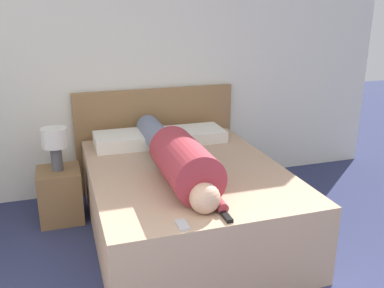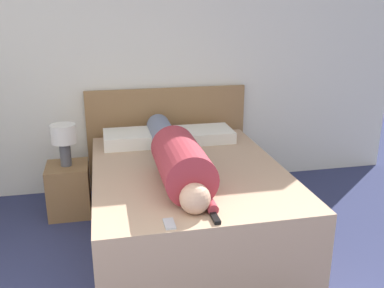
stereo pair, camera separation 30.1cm
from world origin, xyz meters
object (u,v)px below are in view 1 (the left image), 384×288
nightstand (60,195)px  pillow_near_headboard (126,140)px  tv_remote (226,216)px  cell_phone (182,225)px  bed (187,201)px  person_lying (176,156)px  table_lamp (55,142)px  pillow_second (195,134)px

nightstand → pillow_near_headboard: (0.62, 0.11, 0.41)m
nightstand → tv_remote: tv_remote is taller
tv_remote → cell_phone: 0.28m
bed → person_lying: size_ratio=1.09×
nightstand → person_lying: (0.88, -0.70, 0.51)m
nightstand → bed: bearing=-30.7°
bed → nightstand: size_ratio=4.14×
nightstand → cell_phone: (0.69, -1.48, 0.36)m
pillow_near_headboard → tv_remote: 1.62m
cell_phone → person_lying: bearing=76.7°
pillow_near_headboard → tv_remote: (0.36, -1.58, -0.05)m
nightstand → table_lamp: 0.49m
bed → person_lying: (-0.11, -0.11, 0.45)m
pillow_near_headboard → bed: bearing=-62.1°
table_lamp → tv_remote: size_ratio=2.52×
tv_remote → nightstand: bearing=123.7°
cell_phone → tv_remote: bearing=2.0°
tv_remote → pillow_near_headboard: bearing=102.8°
person_lying → pillow_second: size_ratio=3.37×
table_lamp → pillow_near_headboard: table_lamp is taller
bed → cell_phone: bearing=-108.6°
pillow_second → tv_remote: (-0.32, -1.58, -0.04)m
person_lying → cell_phone: person_lying is taller
table_lamp → person_lying: person_lying is taller
table_lamp → cell_phone: bearing=-64.8°
bed → pillow_near_headboard: (-0.37, 0.70, 0.36)m
table_lamp → pillow_second: size_ratio=0.71×
table_lamp → person_lying: size_ratio=0.21×
person_lying → pillow_near_headboard: person_lying is taller
person_lying → tv_remote: person_lying is taller
person_lying → pillow_second: (0.42, 0.81, -0.10)m
table_lamp → pillow_near_headboard: bearing=10.3°
person_lying → cell_phone: 0.81m
tv_remote → pillow_second: bearing=78.7°
pillow_second → cell_phone: (-0.60, -1.59, -0.05)m
pillow_second → cell_phone: bearing=-110.7°
pillow_second → cell_phone: pillow_second is taller
table_lamp → cell_phone: 1.64m
bed → nightstand: bed is taller
nightstand → tv_remote: size_ratio=3.15×
pillow_near_headboard → table_lamp: bearing=-169.7°
nightstand → person_lying: 1.23m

